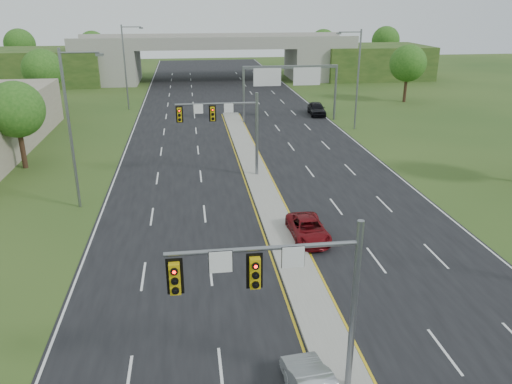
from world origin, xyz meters
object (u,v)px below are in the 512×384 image
Objects in this scene: car_far_a at (308,229)px; signal_mast_far at (229,122)px; signal_mast_near at (293,286)px; overpass at (216,61)px; car_far_c at (317,109)px; sign_gantry at (289,78)px.

signal_mast_far is at bearing 106.33° from car_far_a.
signal_mast_near is 1.00× the size of signal_mast_far.
signal_mast_far is 13.37m from car_far_a.
overpass reaches higher than signal_mast_near.
signal_mast_far reaches higher than car_far_a.
signal_mast_near is 25.00m from signal_mast_far.
sign_gantry is at bearing -140.67° from car_far_c.
car_far_a is at bearing -72.82° from signal_mast_far.
signal_mast_near is at bearing -107.20° from car_far_a.
overpass is (-6.68, 35.08, -1.69)m from sign_gantry.
signal_mast_far is 55.13m from overpass.
sign_gantry is at bearing -79.21° from overpass.
overpass reaches higher than car_far_c.
sign_gantry is at bearing 65.89° from signal_mast_far.
car_far_c is at bearing 74.55° from signal_mast_near.
car_far_c is (9.50, 35.16, 0.18)m from car_far_a.
sign_gantry is 35.75m from overpass.
signal_mast_far is at bearing 90.00° from signal_mast_near.
signal_mast_far is 26.83m from car_far_c.
signal_mast_near reaches higher than car_far_a.
overpass is at bearing 100.79° from sign_gantry.
car_far_a is at bearing 73.65° from signal_mast_near.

